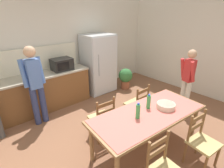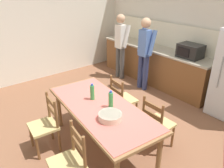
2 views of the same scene
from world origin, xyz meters
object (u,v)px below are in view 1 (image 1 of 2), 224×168
object	(u,v)px
refrigerator	(99,64)
chair_side_far_left	(102,118)
microwave	(62,64)
chair_side_near_right	(202,142)
dining_table	(148,117)
person_at_counter	(35,82)
bottle_off_centre	(149,102)
person_by_table	(188,77)
chair_side_far_right	(137,104)
potted_plant	(125,77)
serving_bowl	(166,105)
bottle_near_centre	(138,111)

from	to	relation	value
refrigerator	chair_side_far_left	world-z (taller)	refrigerator
microwave	chair_side_near_right	bearing A→B (deg)	-79.05
chair_side_near_right	dining_table	bearing A→B (deg)	124.14
person_at_counter	bottle_off_centre	bearing A→B (deg)	-148.05
dining_table	chair_side_far_left	distance (m)	0.91
bottle_off_centre	chair_side_near_right	world-z (taller)	bottle_off_centre
chair_side_far_left	person_by_table	distance (m)	2.36
dining_table	bottle_off_centre	bearing A→B (deg)	42.11
microwave	bottle_off_centre	bearing A→B (deg)	-81.62
chair_side_far_right	potted_plant	size ratio (longest dim) A/B	1.36
serving_bowl	chair_side_far_right	size ratio (longest dim) A/B	0.35
refrigerator	serving_bowl	bearing A→B (deg)	-101.60
refrigerator	dining_table	xyz separation A→B (m)	(-0.90, -2.59, -0.17)
bottle_off_centre	serving_bowl	world-z (taller)	bottle_off_centre
person_by_table	bottle_off_centre	bearing A→B (deg)	21.81
refrigerator	bottle_off_centre	bearing A→B (deg)	-107.66
dining_table	chair_side_near_right	distance (m)	0.91
chair_side_far_left	person_by_table	size ratio (longest dim) A/B	0.59
bottle_off_centre	person_at_counter	distance (m)	2.35
bottle_off_centre	person_at_counter	size ratio (longest dim) A/B	0.16
bottle_off_centre	serving_bowl	xyz separation A→B (m)	(0.24, -0.20, -0.07)
microwave	person_at_counter	world-z (taller)	person_at_counter
refrigerator	person_by_table	xyz separation A→B (m)	(0.97, -2.30, -0.00)
chair_side_far_right	refrigerator	bearing A→B (deg)	-101.43
person_at_counter	person_by_table	world-z (taller)	person_at_counter
bottle_off_centre	person_at_counter	bearing A→B (deg)	121.95
bottle_off_centre	chair_side_far_left	bearing A→B (deg)	127.09
serving_bowl	person_at_counter	distance (m)	2.65
refrigerator	potted_plant	size ratio (longest dim) A/B	2.60
refrigerator	chair_side_near_right	distance (m)	3.43
microwave	refrigerator	bearing A→B (deg)	-0.93
microwave	person_at_counter	bearing A→B (deg)	-149.25
chair_side_far_left	potted_plant	bearing A→B (deg)	-140.32
dining_table	serving_bowl	world-z (taller)	serving_bowl
dining_table	person_by_table	size ratio (longest dim) A/B	1.38
bottle_near_centre	chair_side_far_left	world-z (taller)	bottle_near_centre
serving_bowl	potted_plant	size ratio (longest dim) A/B	0.48
serving_bowl	person_by_table	distance (m)	1.57
chair_side_near_right	microwave	bearing A→B (deg)	107.92
chair_side_near_right	potted_plant	xyz separation A→B (m)	(1.23, 2.94, -0.06)
dining_table	serving_bowl	xyz separation A→B (m)	(0.35, -0.10, 0.13)
dining_table	serving_bowl	distance (m)	0.39
dining_table	person_by_table	bearing A→B (deg)	8.73
chair_side_far_right	chair_side_far_left	bearing A→B (deg)	-5.31
bottle_near_centre	potted_plant	world-z (taller)	bottle_near_centre
serving_bowl	chair_side_near_right	size ratio (longest dim) A/B	0.35
serving_bowl	person_at_counter	bearing A→B (deg)	124.08
refrigerator	bottle_near_centre	xyz separation A→B (m)	(-1.16, -2.57, 0.03)
dining_table	bottle_off_centre	world-z (taller)	bottle_off_centre
bottle_off_centre	chair_side_near_right	size ratio (longest dim) A/B	0.30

